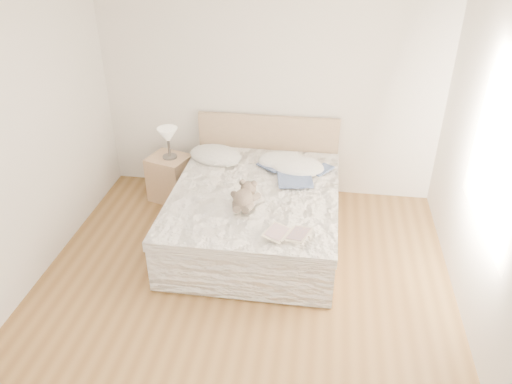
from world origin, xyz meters
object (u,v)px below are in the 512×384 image
Objects in this scene: table_lamp at (168,137)px; photo_book at (223,161)px; childrens_book at (287,234)px; teddy_bear at (243,205)px; nightstand at (170,178)px; bed at (256,210)px.

table_lamp is 1.22× the size of photo_book.
childrens_book is 0.61m from teddy_bear.
nightstand is at bearing 157.00° from childrens_book.
nightstand is 1.42× the size of childrens_book.
nightstand is (-1.15, 0.61, -0.03)m from bed.
teddy_bear reaches higher than childrens_book.
bed is 5.72× the size of table_lamp.
photo_book is 0.84× the size of teddy_bear.
table_lamp is 0.95× the size of childrens_book.
photo_book is at bearing 112.94° from teddy_bear.
childrens_book reaches higher than photo_book.
childrens_book is 1.07× the size of teddy_bear.
nightstand is at bearing 131.70° from photo_book.
bed is 1.39m from table_lamp.
table_lamp is at bearing 131.43° from photo_book.
teddy_bear is (1.09, -1.07, 0.37)m from nightstand.
teddy_bear is at bearing -44.94° from table_lamp.
photo_book is at bearing -11.82° from nightstand.
table_lamp reaches higher than photo_book.
bed reaches higher than table_lamp.
table_lamp reaches higher than teddy_bear.
bed reaches higher than teddy_bear.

